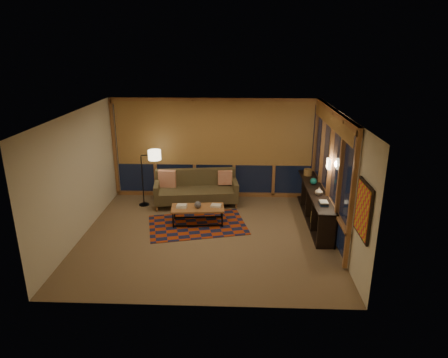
{
  "coord_description": "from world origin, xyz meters",
  "views": [
    {
      "loc": [
        0.68,
        -7.92,
        4.03
      ],
      "look_at": [
        0.34,
        0.63,
        1.11
      ],
      "focal_mm": 32.0,
      "sensor_mm": 36.0,
      "label": 1
    }
  ],
  "objects_px": {
    "floor_lamp": "(142,178)",
    "bookshelf": "(314,204)",
    "sofa": "(196,189)",
    "coffee_table": "(198,215)"
  },
  "relations": [
    {
      "from": "floor_lamp",
      "to": "bookshelf",
      "type": "xyz_separation_m",
      "value": [
        4.3,
        -0.69,
        -0.36
      ]
    },
    {
      "from": "floor_lamp",
      "to": "bookshelf",
      "type": "bearing_deg",
      "value": -18.77
    },
    {
      "from": "bookshelf",
      "to": "coffee_table",
      "type": "bearing_deg",
      "value": -172.17
    },
    {
      "from": "sofa",
      "to": "floor_lamp",
      "type": "height_order",
      "value": "floor_lamp"
    },
    {
      "from": "coffee_table",
      "to": "bookshelf",
      "type": "distance_m",
      "value": 2.8
    },
    {
      "from": "floor_lamp",
      "to": "bookshelf",
      "type": "relative_size",
      "value": 0.48
    },
    {
      "from": "sofa",
      "to": "floor_lamp",
      "type": "xyz_separation_m",
      "value": [
        -1.37,
        -0.08,
        0.31
      ]
    },
    {
      "from": "floor_lamp",
      "to": "bookshelf",
      "type": "height_order",
      "value": "floor_lamp"
    },
    {
      "from": "sofa",
      "to": "bookshelf",
      "type": "relative_size",
      "value": 0.69
    },
    {
      "from": "sofa",
      "to": "coffee_table",
      "type": "xyz_separation_m",
      "value": [
        0.16,
        -1.16,
        -0.23
      ]
    }
  ]
}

